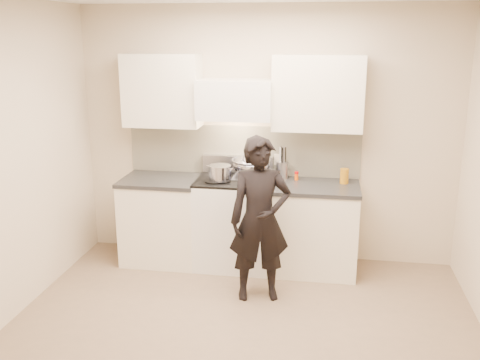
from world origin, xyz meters
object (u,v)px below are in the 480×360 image
Objects in this scene: utensil_crock at (282,169)px; person at (260,220)px; counter_right at (312,227)px; stove at (234,222)px; wok at (251,165)px.

person reaches higher than utensil_crock.
stove is at bearing -180.00° from counter_right.
utensil_crock is 0.95m from person.
person reaches higher than stove.
stove is 0.83m from counter_right.
stove reaches higher than counter_right.
person is (-0.12, -0.90, -0.26)m from utensil_crock.
wok reaches higher than stove.
counter_right is at bearing 42.60° from person.
utensil_crock is (-0.34, 0.20, 0.56)m from counter_right.
stove is at bearing 103.42° from person.
counter_right is 0.60× the size of person.
stove is 0.85m from person.
person is (-0.46, -0.70, 0.31)m from counter_right.
stove is at bearing -157.85° from utensil_crock.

